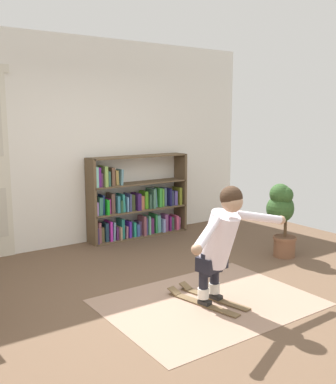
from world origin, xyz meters
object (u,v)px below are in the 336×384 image
bookshelf (135,204)px  potted_plant (282,212)px  person_skier (221,237)px  skis_pair (206,299)px

bookshelf → potted_plant: bookshelf is taller
potted_plant → person_skier: person_skier is taller
potted_plant → person_skier: (-1.71, -0.75, 0.10)m
bookshelf → person_skier: size_ratio=1.12×
bookshelf → skis_pair: bookshelf is taller
bookshelf → skis_pair: 2.60m
person_skier → skis_pair: bearing=102.9°
potted_plant → skis_pair: (-1.74, -0.59, -0.57)m
bookshelf → person_skier: bookshelf is taller
skis_pair → potted_plant: bearing=18.7°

